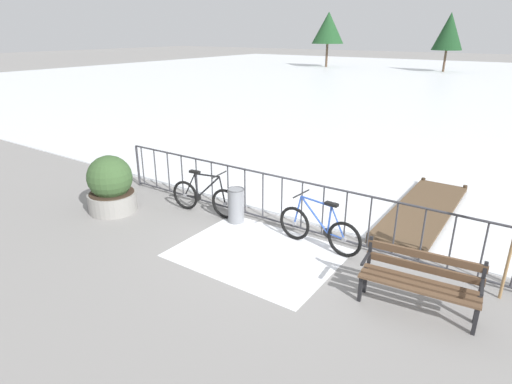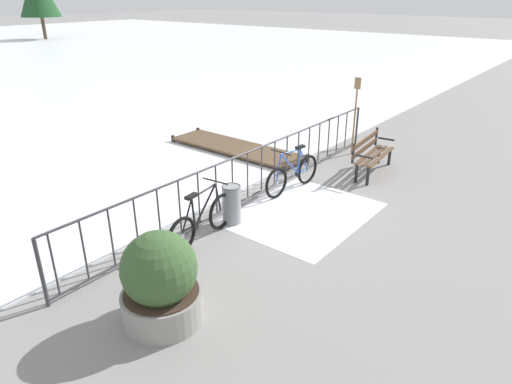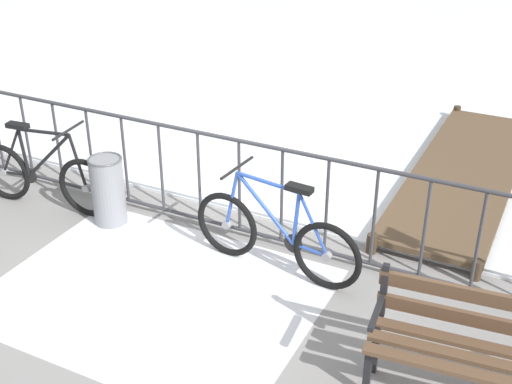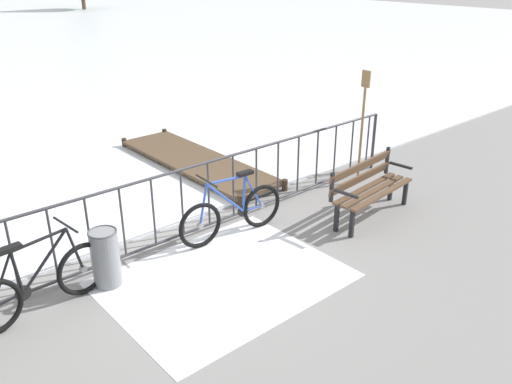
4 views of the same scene
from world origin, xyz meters
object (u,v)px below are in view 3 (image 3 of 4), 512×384
bicycle_near_railing (44,177)px  trash_bin (108,190)px  bicycle_second (275,236)px  park_bench (488,344)px

bicycle_near_railing → trash_bin: size_ratio=2.33×
bicycle_near_railing → bicycle_second: (2.73, 0.01, 0.00)m
bicycle_second → park_bench: size_ratio=1.04×
bicycle_second → trash_bin: (-1.91, 0.04, 0.00)m
bicycle_second → park_bench: bearing=-22.7°
bicycle_near_railing → bicycle_second: same height
bicycle_near_railing → bicycle_second: size_ratio=1.00×
park_bench → trash_bin: bearing=167.4°
bicycle_near_railing → bicycle_second: 2.73m
trash_bin → bicycle_near_railing: bearing=-176.4°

